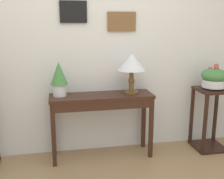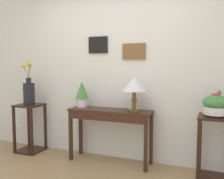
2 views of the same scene
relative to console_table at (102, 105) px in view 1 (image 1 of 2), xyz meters
The scene contains 6 objects.
back_wall_with_art 0.81m from the console_table, 85.07° to the left, with size 9.00×0.13×2.80m.
console_table is the anchor object (origin of this frame).
table_lamp 0.59m from the console_table, ahead, with size 0.32×0.32×0.46m.
potted_plant_on_console 0.58m from the console_table, behind, with size 0.19×0.19×0.39m.
pedestal_stand_right 1.40m from the console_table, ahead, with size 0.39×0.39×0.79m.
planter_bowl_wide_right 1.41m from the console_table, ahead, with size 0.31×0.31×0.31m.
Camera 1 is at (-0.52, -1.78, 1.59)m, focal length 45.31 mm.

